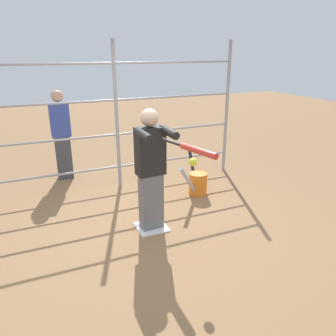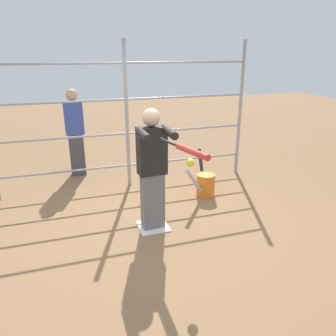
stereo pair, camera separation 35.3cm
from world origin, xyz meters
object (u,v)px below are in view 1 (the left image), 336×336
batter (151,168)px  baseball_bat_swinging (193,149)px  bystander_behind_fence (61,134)px  softball_in_flight (193,162)px  bat_bucket (197,182)px

batter → baseball_bat_swinging: 1.02m
baseball_bat_swinging → bystander_behind_fence: bearing=-73.5°
softball_in_flight → bystander_behind_fence: 3.26m
baseball_bat_swinging → bat_bucket: (-0.96, -1.66, -1.15)m
batter → bystander_behind_fence: 2.55m
softball_in_flight → bystander_behind_fence: size_ratio=0.06×
softball_in_flight → bat_bucket: size_ratio=0.10×
bystander_behind_fence → softball_in_flight: bearing=109.8°
softball_in_flight → baseball_bat_swinging: bearing=62.3°
batter → bat_bucket: bearing=-144.9°
bat_bucket → bystander_behind_fence: bearing=-40.1°
baseball_bat_swinging → softball_in_flight: 0.35m
batter → baseball_bat_swinging: batter is taller
baseball_bat_swinging → bystander_behind_fence: (0.98, -3.30, -0.50)m
baseball_bat_swinging → bat_bucket: bearing=-120.1°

